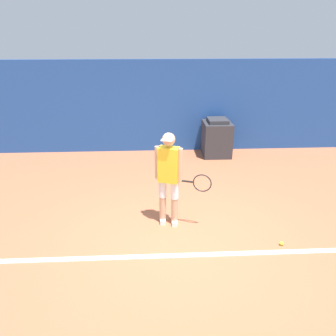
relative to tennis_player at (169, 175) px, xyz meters
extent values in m
plane|color=#B76642|center=(0.12, -0.51, -0.95)|extent=(24.00, 24.00, 0.00)
cube|color=#234C99|center=(0.12, 4.00, 0.33)|extent=(24.00, 0.10, 2.55)
cube|color=white|center=(0.12, -0.96, -0.94)|extent=(21.60, 0.10, 0.01)
cylinder|color=tan|center=(-0.12, 0.04, -0.69)|extent=(0.12, 0.12, 0.52)
cylinder|color=white|center=(-0.12, 0.04, -0.27)|extent=(0.14, 0.14, 0.32)
cube|color=white|center=(-0.12, 0.04, -0.91)|extent=(0.10, 0.24, 0.08)
cylinder|color=tan|center=(0.09, -0.03, -0.69)|extent=(0.12, 0.12, 0.52)
cylinder|color=white|center=(0.09, -0.03, -0.27)|extent=(0.14, 0.14, 0.32)
cube|color=white|center=(0.09, -0.03, -0.91)|extent=(0.10, 0.24, 0.08)
cube|color=yellow|center=(-0.01, 0.00, 0.19)|extent=(0.39, 0.30, 0.62)
sphere|color=tan|center=(-0.01, 0.00, 0.64)|extent=(0.22, 0.22, 0.22)
cube|color=white|center=(-0.04, -0.09, 0.66)|extent=(0.21, 0.17, 0.02)
cylinder|color=tan|center=(-0.20, 0.07, 0.21)|extent=(0.09, 0.09, 0.58)
cylinder|color=tan|center=(0.17, -0.06, 0.21)|extent=(0.09, 0.09, 0.58)
cylinder|color=black|center=(0.29, -0.10, -0.08)|extent=(0.24, 0.11, 0.03)
torus|color=black|center=(0.54, -0.18, -0.08)|extent=(0.31, 0.12, 0.32)
sphere|color=#D1E533|center=(1.79, -0.78, -0.91)|extent=(0.07, 0.07, 0.07)
cube|color=#333338|center=(1.51, 3.50, -0.48)|extent=(0.75, 0.81, 0.94)
cube|color=#333338|center=(1.51, 3.50, 0.04)|extent=(0.53, 0.56, 0.10)
camera|label=1|loc=(-0.29, -5.11, 2.27)|focal=35.00mm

